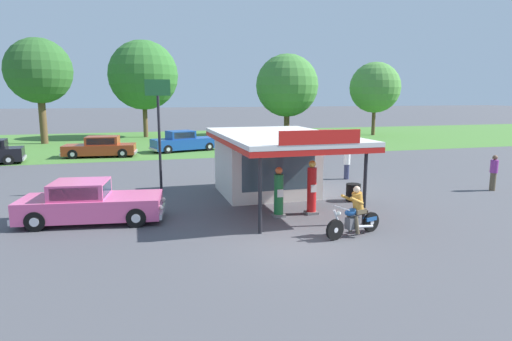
% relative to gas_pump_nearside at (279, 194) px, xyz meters
% --- Properties ---
extents(ground_plane, '(300.00, 300.00, 0.00)m').
position_rel_gas_pump_nearside_xyz_m(ground_plane, '(-0.43, -2.53, -0.83)').
color(ground_plane, '#4C4C51').
extents(grass_verge_strip, '(120.00, 24.00, 0.01)m').
position_rel_gas_pump_nearside_xyz_m(grass_verge_strip, '(-0.43, 27.47, -0.82)').
color(grass_verge_strip, '#477A33').
rests_on(grass_verge_strip, ground).
extents(service_station_kiosk, '(4.58, 7.98, 3.28)m').
position_rel_gas_pump_nearside_xyz_m(service_station_kiosk, '(0.64, 3.26, 0.83)').
color(service_station_kiosk, silver).
rests_on(service_station_kiosk, ground).
extents(gas_pump_nearside, '(0.44, 0.44, 1.82)m').
position_rel_gas_pump_nearside_xyz_m(gas_pump_nearside, '(0.00, 0.00, 0.00)').
color(gas_pump_nearside, slate).
rests_on(gas_pump_nearside, ground).
extents(gas_pump_offside, '(0.44, 0.44, 2.01)m').
position_rel_gas_pump_nearside_xyz_m(gas_pump_offside, '(1.28, 0.00, 0.09)').
color(gas_pump_offside, slate).
rests_on(gas_pump_offside, ground).
extents(motorcycle_with_rider, '(2.13, 0.86, 1.58)m').
position_rel_gas_pump_nearside_xyz_m(motorcycle_with_rider, '(1.60, -2.70, -0.17)').
color(motorcycle_with_rider, black).
rests_on(motorcycle_with_rider, ground).
extents(featured_classic_sedan, '(5.05, 2.45, 1.45)m').
position_rel_gas_pump_nearside_xyz_m(featured_classic_sedan, '(-6.50, 1.12, -0.17)').
color(featured_classic_sedan, '#E55993').
rests_on(featured_classic_sedan, ground).
extents(parked_car_back_row_far_left, '(5.52, 3.19, 1.61)m').
position_rel_gas_pump_nearside_xyz_m(parked_car_back_row_far_left, '(-1.16, 19.89, -0.11)').
color(parked_car_back_row_far_left, '#19479E').
rests_on(parked_car_back_row_far_left, ground).
extents(parked_car_back_row_centre, '(5.23, 2.40, 1.47)m').
position_rel_gas_pump_nearside_xyz_m(parked_car_back_row_centre, '(-7.29, 18.25, -0.15)').
color(parked_car_back_row_centre, '#993819').
rests_on(parked_car_back_row_centre, ground).
extents(parked_car_second_row_spare, '(5.17, 2.71, 1.60)m').
position_rel_gas_pump_nearside_xyz_m(parked_car_second_row_spare, '(9.82, 17.19, -0.10)').
color(parked_car_second_row_spare, red).
rests_on(parked_car_second_row_spare, ground).
extents(bystander_strolling_foreground, '(0.34, 0.34, 1.54)m').
position_rel_gas_pump_nearside_xyz_m(bystander_strolling_foreground, '(5.73, 5.82, -0.01)').
color(bystander_strolling_foreground, '#2D3351').
rests_on(bystander_strolling_foreground, ground).
extents(bystander_standing_back_lot, '(0.34, 0.34, 1.65)m').
position_rel_gas_pump_nearside_xyz_m(bystander_standing_back_lot, '(10.93, 1.47, 0.04)').
color(bystander_standing_back_lot, brown).
rests_on(bystander_standing_back_lot, ground).
extents(tree_oak_left, '(5.49, 5.49, 7.94)m').
position_rel_gas_pump_nearside_xyz_m(tree_oak_left, '(20.64, 28.35, 4.36)').
color(tree_oak_left, brown).
rests_on(tree_oak_left, ground).
extents(tree_oak_centre, '(6.82, 6.82, 8.82)m').
position_rel_gas_pump_nearside_xyz_m(tree_oak_centre, '(11.46, 31.15, 4.57)').
color(tree_oak_centre, brown).
rests_on(tree_oak_centre, ground).
extents(tree_oak_distant_spare, '(5.76, 5.76, 9.38)m').
position_rel_gas_pump_nearside_xyz_m(tree_oak_distant_spare, '(-12.75, 28.90, 5.50)').
color(tree_oak_distant_spare, brown).
rests_on(tree_oak_distant_spare, ground).
extents(tree_oak_right, '(7.09, 7.09, 9.94)m').
position_rel_gas_pump_nearside_xyz_m(tree_oak_right, '(-3.72, 32.66, 5.56)').
color(tree_oak_right, brown).
rests_on(tree_oak_right, ground).
extents(roadside_pole_sign, '(1.10, 0.12, 5.03)m').
position_rel_gas_pump_nearside_xyz_m(roadside_pole_sign, '(-3.84, 5.30, 2.59)').
color(roadside_pole_sign, black).
rests_on(roadside_pole_sign, ground).
extents(spare_tire_stack, '(0.60, 0.60, 0.72)m').
position_rel_gas_pump_nearside_xyz_m(spare_tire_stack, '(3.76, 1.41, -0.47)').
color(spare_tire_stack, black).
rests_on(spare_tire_stack, ground).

